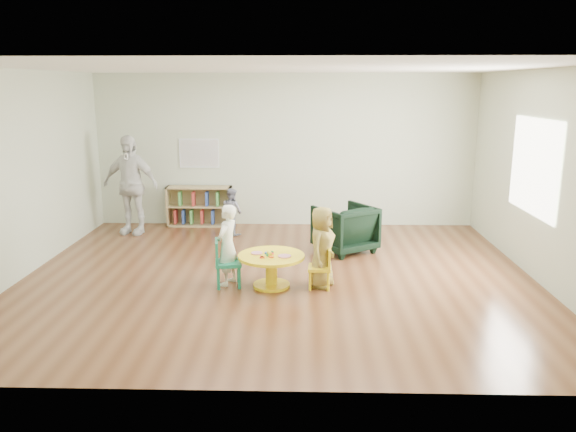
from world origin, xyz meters
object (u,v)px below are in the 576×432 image
Objects in this scene: toddler at (232,211)px; armchair at (345,228)px; activity_table at (271,265)px; kid_chair_right at (323,266)px; bookshelf at (199,206)px; child_right at (322,247)px; child_left at (227,245)px; kid_chair_left at (225,262)px; adult_caretaker at (130,185)px.

armchair is at bearing -164.74° from toddler.
activity_table is 1.06× the size of armchair.
activity_table is at bearing 90.64° from kid_chair_right.
kid_chair_right is 0.66× the size of armchair.
toddler is at bearing -42.08° from bookshelf.
bookshelf is at bearing 55.38° from child_right.
armchair is at bearing 154.19° from child_left.
kid_chair_left is 0.36× the size of adult_caretaker.
bookshelf reaches higher than kid_chair_left.
toddler is at bearing -153.24° from child_left.
kid_chair_left is 2.64m from toddler.
adult_caretaker reaches higher than armchair.
kid_chair_left is 1.28m from child_right.
toddler is at bearing -60.84° from armchair.
activity_table is at bearing 114.40° from child_right.
kid_chair_left is 0.76× the size of armchair.
child_right reaches higher than armchair.
bookshelf is 3.91m from child_right.
child_right reaches higher than bookshelf.
kid_chair_right is 3.97m from bookshelf.
child_left reaches higher than bookshelf.
kid_chair_left is 0.76× the size of toddler.
toddler is (-1.92, 1.00, 0.04)m from armchair.
armchair is 1.66m from child_right.
kid_chair_right is at bearing -27.95° from adult_caretaker.
child_left is at bearing 172.27° from activity_table.
kid_chair_left is at bearing -1.39° from child_left.
child_right is at bearing 82.40° from kid_chair_left.
toddler reaches higher than bookshelf.
child_right is at bearing 14.15° from kid_chair_right.
bookshelf is 0.69× the size of adult_caretaker.
toddler is at bearing 32.69° from kid_chair_right.
kid_chair_left is 0.52× the size of bookshelf.
adult_caretaker is (-3.71, 1.03, 0.50)m from armchair.
child_left reaches higher than activity_table.
kid_chair_right is 0.45× the size of bookshelf.
child_right is at bearing -55.74° from bookshelf.
child_right is (0.66, 0.04, 0.23)m from activity_table.
adult_caretaker is (-2.02, 2.66, 0.54)m from kid_chair_left.
activity_table is 0.70m from child_right.
kid_chair_right is 0.66× the size of toddler.
bookshelf is (-1.54, 3.27, 0.06)m from activity_table.
activity_table is 1.39× the size of kid_chair_left.
kid_chair_left is at bearing 137.76° from toddler.
toddler is at bearing 10.16° from adult_caretaker.
armchair is at bearing 56.78° from activity_table.
bookshelf is at bearing 0.59° from toddler.
activity_table is 0.81× the size of child_left.
armchair is at bearing -31.85° from bookshelf.
activity_table is 1.05× the size of toddler.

